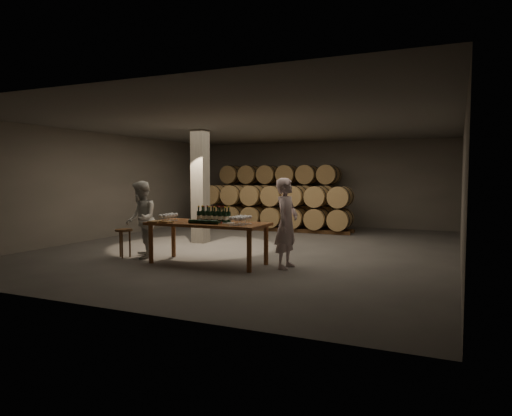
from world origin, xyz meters
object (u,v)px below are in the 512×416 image
at_px(bottle_cluster, 214,217).
at_px(person_man, 287,223).
at_px(notebook_near, 167,222).
at_px(stool, 124,234).
at_px(plate, 228,223).
at_px(person_woman, 141,220).
at_px(tasting_table, 208,227).

xyz_separation_m(bottle_cluster, person_man, (1.58, 0.23, -0.10)).
xyz_separation_m(notebook_near, stool, (-1.39, 0.28, -0.37)).
bearing_deg(bottle_cluster, notebook_near, -154.17).
bearing_deg(person_man, plate, 107.75).
xyz_separation_m(plate, stool, (-2.69, -0.09, -0.37)).
distance_m(person_man, person_woman, 3.48).
bearing_deg(plate, person_woman, 179.53).
bearing_deg(stool, notebook_near, -11.23).
distance_m(bottle_cluster, stool, 2.36).
xyz_separation_m(stool, person_woman, (0.41, 0.11, 0.35)).
relative_size(tasting_table, plate, 9.41).
relative_size(plate, person_woman, 0.15).
bearing_deg(tasting_table, plate, -3.27).
bearing_deg(plate, notebook_near, -164.24).
bearing_deg(stool, bottle_cluster, 4.02).
bearing_deg(person_woman, person_man, 56.68).
xyz_separation_m(tasting_table, stool, (-2.18, -0.12, -0.25)).
bearing_deg(tasting_table, stool, -176.91).
distance_m(tasting_table, bottle_cluster, 0.26).
distance_m(bottle_cluster, notebook_near, 1.01).
height_order(tasting_table, stool, tasting_table).
bearing_deg(notebook_near, plate, 25.41).
relative_size(tasting_table, stool, 3.93).
relative_size(plate, notebook_near, 1.13).
distance_m(notebook_near, stool, 1.47).
xyz_separation_m(tasting_table, person_man, (1.70, 0.27, 0.13)).
xyz_separation_m(plate, person_woman, (-2.28, 0.02, -0.01)).
relative_size(plate, stool, 0.42).
bearing_deg(person_woman, bottle_cluster, 53.70).
relative_size(tasting_table, person_woman, 1.45).
distance_m(plate, person_woman, 2.28).
height_order(plate, stool, plate).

